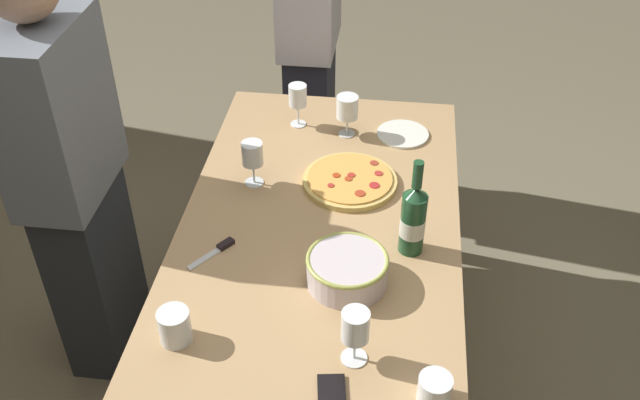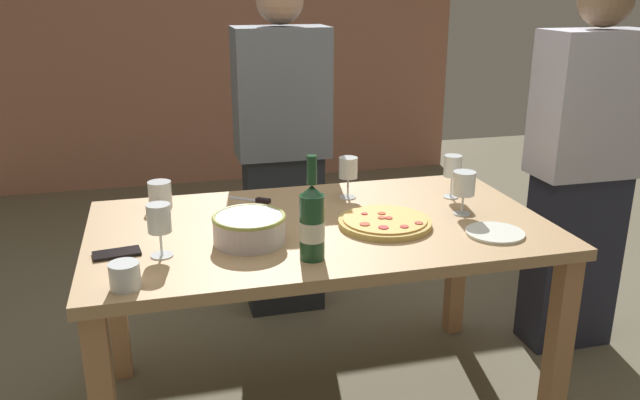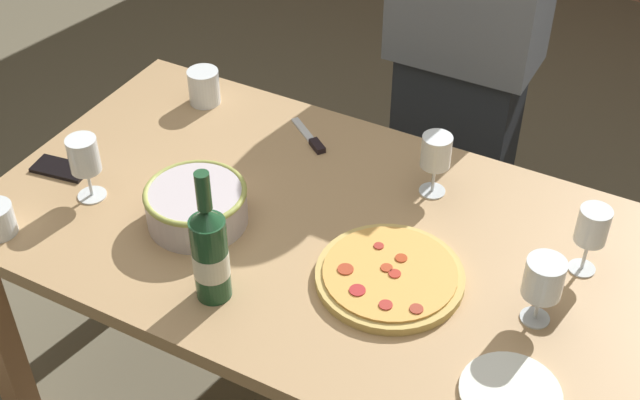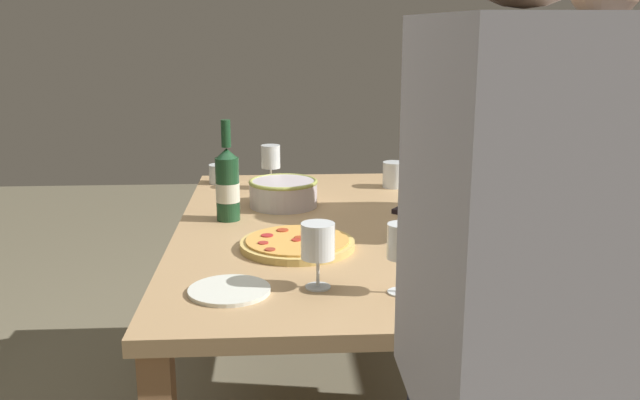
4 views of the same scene
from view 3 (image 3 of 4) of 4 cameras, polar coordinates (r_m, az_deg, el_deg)
name	(u,v)px [view 3 (image 3 of 4)]	position (r m, az deg, el deg)	size (l,w,h in m)	color
dining_table	(320,257)	(2.08, 0.00, -3.82)	(1.60, 0.90, 0.75)	tan
pizza	(390,276)	(1.89, 4.63, -5.02)	(0.33, 0.33, 0.03)	tan
serving_bowl	(196,204)	(2.02, -8.18, -0.28)	(0.24, 0.24, 0.09)	silver
wine_bottle	(210,252)	(1.79, -7.29, -3.45)	(0.08, 0.08, 0.33)	#1D4728
wine_glass_near_pizza	(436,154)	(2.07, 7.68, 3.01)	(0.07, 0.07, 0.16)	white
wine_glass_by_bottle	(84,158)	(2.11, -15.32, 2.68)	(0.07, 0.07, 0.17)	white
wine_glass_far_left	(543,281)	(1.79, 14.55, -5.20)	(0.08, 0.08, 0.16)	white
wine_glass_far_right	(593,227)	(1.92, 17.58, -1.73)	(0.07, 0.07, 0.17)	white
cup_amber	(204,87)	(2.44, -7.68, 7.43)	(0.09, 0.09, 0.10)	white
side_plate	(510,393)	(1.72, 12.47, -12.35)	(0.20, 0.20, 0.01)	white
cell_phone	(61,169)	(2.28, -16.76, 2.01)	(0.07, 0.14, 0.01)	black
pizza_knife	(312,140)	(2.28, -0.55, 4.02)	(0.15, 0.12, 0.02)	silver
person_host	(464,53)	(2.61, 9.51, 9.58)	(0.43, 0.24, 1.59)	#23272E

